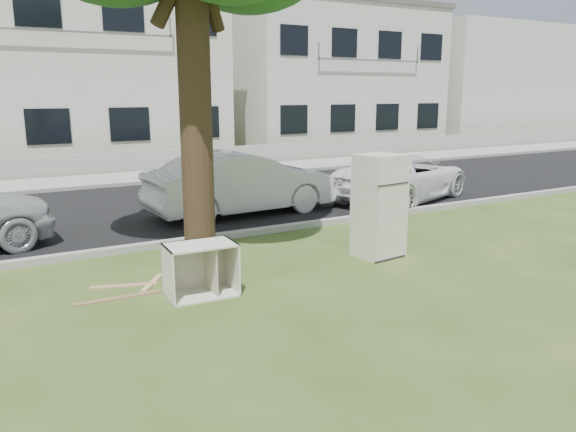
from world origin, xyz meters
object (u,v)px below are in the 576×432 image
fridge (379,206)px  car_right (402,177)px  cabinet (201,270)px  car_center (242,183)px

fridge → car_right: bearing=38.3°
cabinet → car_center: car_center is taller
fridge → car_center: bearing=91.7°
cabinet → car_right: 8.12m
car_center → car_right: car_center is taller
cabinet → car_center: 5.30m
car_center → car_right: 4.34m
fridge → cabinet: fridge is taller
fridge → car_center: 4.24m
fridge → car_right: size_ratio=0.40×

